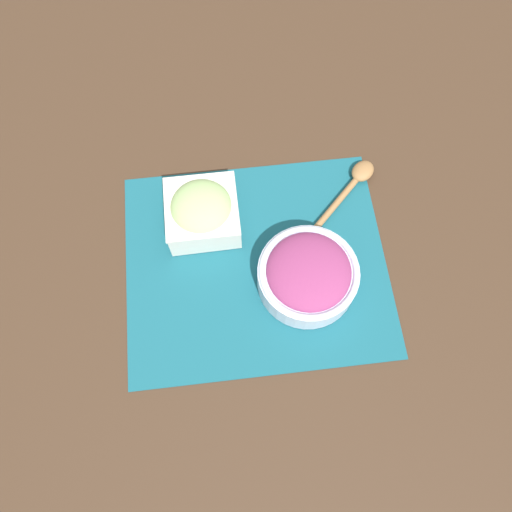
% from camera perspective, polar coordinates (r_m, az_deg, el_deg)
% --- Properties ---
extents(ground_plane, '(3.00, 3.00, 0.00)m').
position_cam_1_polar(ground_plane, '(0.89, 0.00, -0.84)').
color(ground_plane, '#422D1E').
extents(placemat, '(0.46, 0.40, 0.00)m').
position_cam_1_polar(placemat, '(0.89, 0.00, -0.79)').
color(placemat, '#195B6B').
rests_on(placemat, ground_plane).
extents(onion_bowl, '(0.17, 0.17, 0.07)m').
position_cam_1_polar(onion_bowl, '(0.85, 5.96, -2.11)').
color(onion_bowl, silver).
rests_on(onion_bowl, placemat).
extents(cucumber_bowl, '(0.13, 0.13, 0.08)m').
position_cam_1_polar(cucumber_bowl, '(0.89, -6.18, 5.13)').
color(cucumber_bowl, silver).
rests_on(cucumber_bowl, placemat).
extents(wooden_spoon, '(0.15, 0.15, 0.02)m').
position_cam_1_polar(wooden_spoon, '(0.97, 11.07, 8.25)').
color(wooden_spoon, '#9E7042').
rests_on(wooden_spoon, placemat).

